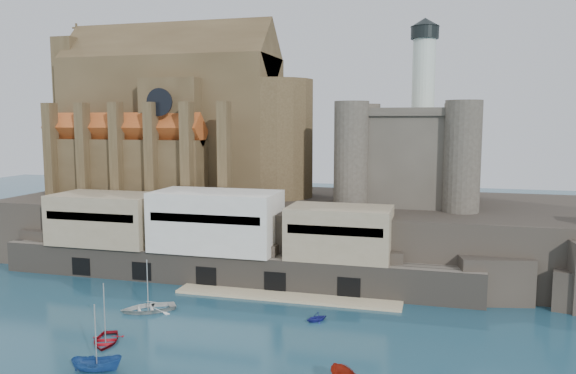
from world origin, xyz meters
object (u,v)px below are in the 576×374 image
(church, at_px, (181,126))
(boat_2, at_px, (97,371))
(boat_0, at_px, (106,342))
(castle_keep, at_px, (409,151))

(church, distance_m, boat_2, 56.00)
(church, bearing_deg, boat_0, -74.84)
(castle_keep, height_order, boat_0, castle_keep)
(castle_keep, distance_m, boat_2, 57.76)
(church, bearing_deg, castle_keep, -1.11)
(boat_2, bearing_deg, boat_0, 11.01)
(castle_keep, xyz_separation_m, boat_2, (-25.44, -48.51, -18.31))
(church, distance_m, castle_keep, 40.39)
(castle_keep, bearing_deg, boat_0, -123.92)
(church, height_order, boat_0, church)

